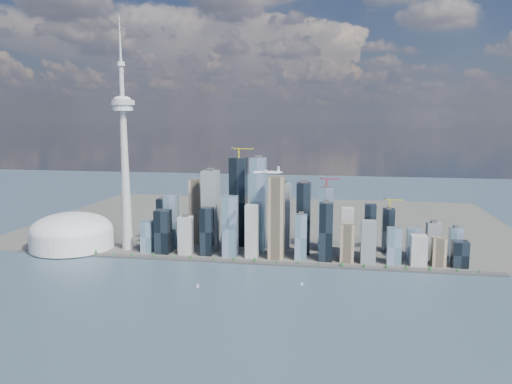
% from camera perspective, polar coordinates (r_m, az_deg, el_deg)
% --- Properties ---
extents(ground, '(4000.00, 4000.00, 0.00)m').
position_cam_1_polar(ground, '(888.66, -4.61, -12.60)').
color(ground, '#2E3E50').
rests_on(ground, ground).
extents(seawall, '(1100.00, 22.00, 4.00)m').
position_cam_1_polar(seawall, '(1119.12, -1.41, -8.00)').
color(seawall, '#383838').
rests_on(seawall, ground).
extents(land, '(1400.00, 900.00, 3.00)m').
position_cam_1_polar(land, '(1550.13, 1.81, -3.38)').
color(land, '#4C4C47').
rests_on(land, ground).
extents(shoreline_trees, '(960.53, 7.20, 8.80)m').
position_cam_1_polar(shoreline_trees, '(1117.22, -1.41, -7.67)').
color(shoreline_trees, '#3F2D1E').
rests_on(shoreline_trees, seawall).
extents(skyscraper_cluster, '(736.00, 142.00, 245.90)m').
position_cam_1_polar(skyscraper_cluster, '(1174.77, 2.26, -3.49)').
color(skyscraper_cluster, black).
rests_on(skyscraper_cluster, land).
extents(needle_tower, '(56.00, 56.00, 550.50)m').
position_cam_1_polar(needle_tower, '(1226.45, -14.82, 4.28)').
color(needle_tower, '#A9A9A4').
rests_on(needle_tower, land).
extents(dome_stadium, '(200.00, 200.00, 86.00)m').
position_cam_1_polar(dome_stadium, '(1309.62, -20.28, -4.41)').
color(dome_stadium, silver).
rests_on(dome_stadium, land).
extents(airplane, '(62.59, 55.63, 15.31)m').
position_cam_1_polar(airplane, '(1025.25, 1.27, 2.29)').
color(airplane, white).
rests_on(airplane, ground).
extents(sailboat_west, '(7.54, 2.66, 10.41)m').
position_cam_1_polar(sailboat_west, '(970.40, -6.68, -10.58)').
color(sailboat_west, silver).
rests_on(sailboat_west, ground).
extents(sailboat_east, '(6.11, 1.99, 8.46)m').
position_cam_1_polar(sailboat_east, '(980.68, 5.25, -10.39)').
color(sailboat_east, silver).
rests_on(sailboat_east, ground).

